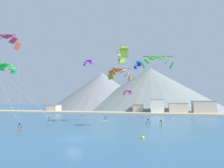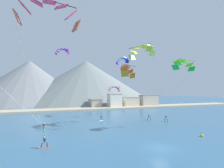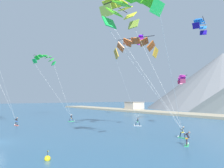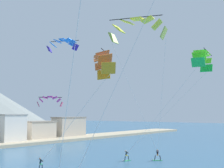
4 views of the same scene
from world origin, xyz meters
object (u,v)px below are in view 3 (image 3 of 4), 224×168
at_px(parafoil_kite_mid_center, 44,59).
at_px(parafoil_kite_far_right, 136,47).
at_px(kitesurfer_far_left, 181,135).
at_px(race_marker_buoy, 47,159).
at_px(parafoil_kite_near_trail, 121,11).
at_px(kitesurfer_far_right, 137,124).
at_px(kitesurfer_near_trail, 187,141).
at_px(kitesurfer_near_lead, 16,123).
at_px(kitesurfer_mid_center, 72,119).
at_px(parafoil_kite_distant_high_outer, 140,39).
at_px(parafoil_kite_far_left, 131,7).
at_px(parafoil_kite_distant_mid_solo, 182,78).
at_px(parafoil_kite_distant_low_drift, 201,25).

relative_size(parafoil_kite_mid_center, parafoil_kite_far_right, 1.15).
xyz_separation_m(parafoil_kite_mid_center, parafoil_kite_far_right, (34.60, 3.16, -2.52)).
height_order(kitesurfer_far_left, race_marker_buoy, kitesurfer_far_left).
bearing_deg(parafoil_kite_near_trail, kitesurfer_far_right, 126.33).
bearing_deg(kitesurfer_near_trail, kitesurfer_far_left, 133.46).
relative_size(kitesurfer_near_trail, kitesurfer_far_left, 0.98).
relative_size(kitesurfer_near_lead, race_marker_buoy, 1.74).
relative_size(parafoil_kite_mid_center, race_marker_buoy, 16.13).
xyz_separation_m(kitesurfer_mid_center, parafoil_kite_distant_high_outer, (5.36, 17.36, 21.16)).
height_order(kitesurfer_near_lead, parafoil_kite_mid_center, parafoil_kite_mid_center).
distance_m(kitesurfer_far_right, parafoil_kite_far_left, 26.53).
bearing_deg(parafoil_kite_distant_mid_solo, parafoil_kite_distant_high_outer, 163.56).
height_order(kitesurfer_near_lead, kitesurfer_near_trail, kitesurfer_near_trail).
distance_m(parafoil_kite_mid_center, parafoil_kite_distant_mid_solo, 38.96).
bearing_deg(kitesurfer_near_trail, parafoil_kite_mid_center, -178.37).
relative_size(kitesurfer_mid_center, parafoil_kite_distant_high_outer, 0.38).
distance_m(parafoil_kite_mid_center, parafoil_kite_distant_low_drift, 42.06).
bearing_deg(parafoil_kite_mid_center, parafoil_kite_far_left, -8.66).
height_order(parafoil_kite_far_right, parafoil_kite_distant_mid_solo, parafoil_kite_far_right).
bearing_deg(parafoil_kite_far_right, kitesurfer_far_left, 12.14).
bearing_deg(parafoil_kite_distant_low_drift, parafoil_kite_far_left, -75.83).
bearing_deg(parafoil_kite_distant_mid_solo, kitesurfer_near_lead, -131.07).
bearing_deg(kitesurfer_mid_center, parafoil_kite_far_right, 2.79).
distance_m(parafoil_kite_far_left, parafoil_kite_distant_low_drift, 23.66).
xyz_separation_m(parafoil_kite_mid_center, parafoil_kite_far_left, (44.60, -6.80, -1.68)).
bearing_deg(kitesurfer_near_lead, kitesurfer_far_right, 51.45).
xyz_separation_m(parafoil_kite_far_right, parafoil_kite_distant_low_drift, (4.31, 12.60, 5.14)).
relative_size(kitesurfer_far_left, race_marker_buoy, 1.74).
bearing_deg(parafoil_kite_distant_high_outer, kitesurfer_near_lead, -100.33).
distance_m(kitesurfer_far_right, parafoil_kite_mid_center, 34.17).
height_order(kitesurfer_near_lead, parafoil_kite_near_trail, parafoil_kite_near_trail).
relative_size(kitesurfer_near_lead, kitesurfer_far_left, 1.00).
bearing_deg(parafoil_kite_distant_low_drift, kitesurfer_mid_center, -151.70).
relative_size(kitesurfer_near_trail, kitesurfer_far_right, 1.00).
bearing_deg(parafoil_kite_near_trail, kitesurfer_far_left, 46.52).
height_order(kitesurfer_far_right, parafoil_kite_mid_center, parafoil_kite_mid_center).
bearing_deg(kitesurfer_near_lead, kitesurfer_mid_center, 89.63).
height_order(parafoil_kite_far_left, parafoil_kite_distant_high_outer, parafoil_kite_distant_high_outer).
height_order(kitesurfer_far_right, parafoil_kite_distant_mid_solo, parafoil_kite_distant_mid_solo).
height_order(kitesurfer_near_lead, race_marker_buoy, kitesurfer_near_lead).
distance_m(kitesurfer_mid_center, race_marker_buoy, 32.38).
height_order(parafoil_kite_distant_high_outer, parafoil_kite_distant_mid_solo, parafoil_kite_distant_high_outer).
relative_size(parafoil_kite_far_left, race_marker_buoy, 14.41).
bearing_deg(kitesurfer_far_left, parafoil_kite_distant_low_drift, 106.14).
xyz_separation_m(kitesurfer_near_trail, parafoil_kite_far_left, (-0.78, -8.09, 14.48)).
bearing_deg(parafoil_kite_distant_high_outer, parafoil_kite_distant_mid_solo, -16.44).
bearing_deg(kitesurfer_near_trail, parafoil_kite_far_right, 170.16).
bearing_deg(kitesurfer_near_lead, parafoil_kite_far_right, 32.70).
relative_size(parafoil_kite_distant_mid_solo, race_marker_buoy, 3.50).
relative_size(parafoil_kite_near_trail, race_marker_buoy, 18.18).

